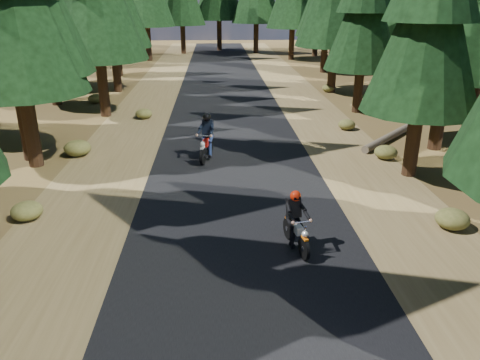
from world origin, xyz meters
The scene contains 8 objects.
ground centered at (0.00, 0.00, 0.00)m, with size 120.00×120.00×0.00m, color #49351A.
road centered at (0.00, 5.00, 0.01)m, with size 6.00×100.00×0.01m, color black.
shoulder_l centered at (-4.60, 5.00, 0.00)m, with size 3.20×100.00×0.01m, color brown.
shoulder_r centered at (4.60, 5.00, 0.00)m, with size 3.20×100.00×0.01m, color brown.
log_near centered at (6.93, 8.75, 0.16)m, with size 0.32×0.32×5.03m, color #4C4233.
understory_shrubs centered at (0.88, 6.77, 0.26)m, with size 16.09×30.44×0.62m.
rider_lead centered at (1.27, -0.40, 0.50)m, with size 0.82×1.72×1.47m.
rider_follow centered at (-1.00, 6.55, 0.59)m, with size 0.98×2.04×1.75m.
Camera 1 is at (-0.64, -10.45, 5.78)m, focal length 35.00 mm.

